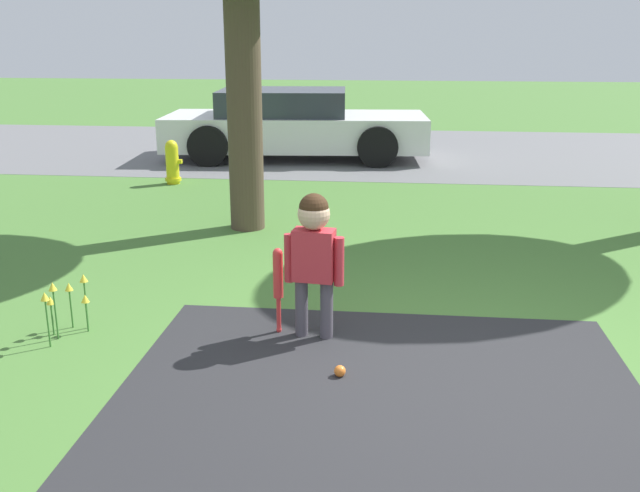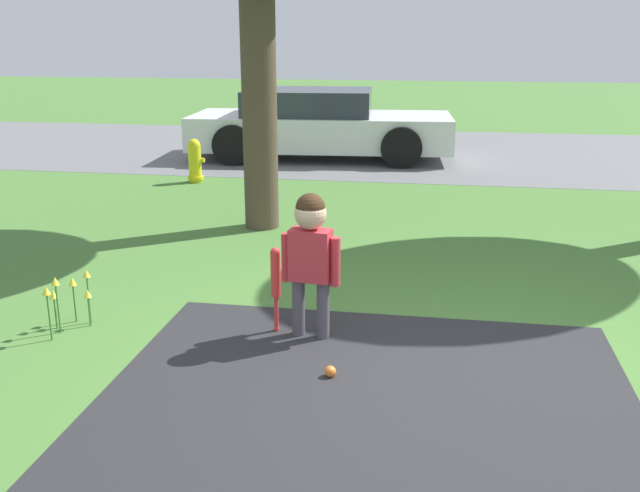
{
  "view_description": "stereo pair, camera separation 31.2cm",
  "coord_description": "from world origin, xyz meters",
  "px_view_note": "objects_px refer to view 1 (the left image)",
  "views": [
    {
      "loc": [
        -0.42,
        -4.28,
        2.13
      ],
      "look_at": [
        -0.98,
        0.9,
        0.57
      ],
      "focal_mm": 40.0,
      "sensor_mm": 36.0,
      "label": 1
    },
    {
      "loc": [
        -0.11,
        -4.24,
        2.13
      ],
      "look_at": [
        -0.98,
        0.9,
        0.57
      ],
      "focal_mm": 40.0,
      "sensor_mm": 36.0,
      "label": 2
    }
  ],
  "objects_px": {
    "parked_car": "(293,125)",
    "baseball_bat": "(278,278)",
    "fire_hydrant": "(172,162)",
    "sports_ball": "(340,371)",
    "child": "(314,246)"
  },
  "relations": [
    {
      "from": "child",
      "to": "parked_car",
      "type": "distance_m",
      "value": 7.82
    },
    {
      "from": "baseball_bat",
      "to": "parked_car",
      "type": "distance_m",
      "value": 7.74
    },
    {
      "from": "baseball_bat",
      "to": "parked_car",
      "type": "relative_size",
      "value": 0.14
    },
    {
      "from": "baseball_bat",
      "to": "fire_hydrant",
      "type": "distance_m",
      "value": 5.75
    },
    {
      "from": "child",
      "to": "sports_ball",
      "type": "xyz_separation_m",
      "value": [
        0.24,
        -0.62,
        -0.66
      ]
    },
    {
      "from": "parked_car",
      "to": "fire_hydrant",
      "type": "bearing_deg",
      "value": -124.33
    },
    {
      "from": "baseball_bat",
      "to": "fire_hydrant",
      "type": "bearing_deg",
      "value": 115.05
    },
    {
      "from": "baseball_bat",
      "to": "fire_hydrant",
      "type": "height_order",
      "value": "baseball_bat"
    },
    {
      "from": "sports_ball",
      "to": "fire_hydrant",
      "type": "xyz_separation_m",
      "value": [
        -2.94,
        5.88,
        0.28
      ]
    },
    {
      "from": "baseball_bat",
      "to": "sports_ball",
      "type": "relative_size",
      "value": 8.53
    },
    {
      "from": "child",
      "to": "parked_car",
      "type": "xyz_separation_m",
      "value": [
        -1.27,
        7.72,
        -0.11
      ]
    },
    {
      "from": "sports_ball",
      "to": "fire_hydrant",
      "type": "relative_size",
      "value": 0.12
    },
    {
      "from": "parked_car",
      "to": "baseball_bat",
      "type": "bearing_deg",
      "value": -86.69
    },
    {
      "from": "baseball_bat",
      "to": "sports_ball",
      "type": "bearing_deg",
      "value": -52.6
    },
    {
      "from": "child",
      "to": "sports_ball",
      "type": "relative_size",
      "value": 14.0
    }
  ]
}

